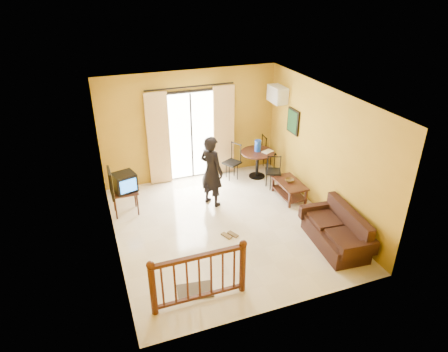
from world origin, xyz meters
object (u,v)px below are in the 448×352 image
object	(u,v)px
television	(125,182)
coffee_table	(289,187)
standing_person	(211,171)
sofa	(337,232)
dining_table	(257,157)

from	to	relation	value
television	coffee_table	xyz separation A→B (m)	(3.72, -0.66, -0.49)
coffee_table	standing_person	world-z (taller)	standing_person
coffee_table	sofa	world-z (taller)	sofa
dining_table	coffee_table	xyz separation A→B (m)	(0.26, -1.27, -0.29)
standing_person	sofa	bearing A→B (deg)	-173.50
dining_table	standing_person	size ratio (longest dim) A/B	0.51
coffee_table	standing_person	xyz separation A→B (m)	(-1.82, 0.39, 0.56)
standing_person	television	bearing A→B (deg)	50.60
television	standing_person	distance (m)	1.92
television	standing_person	world-z (taller)	standing_person
dining_table	television	bearing A→B (deg)	-169.97
coffee_table	sofa	distance (m)	1.96
coffee_table	sofa	size ratio (longest dim) A/B	0.57
coffee_table	dining_table	bearing A→B (deg)	101.63
television	dining_table	bearing A→B (deg)	-5.48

